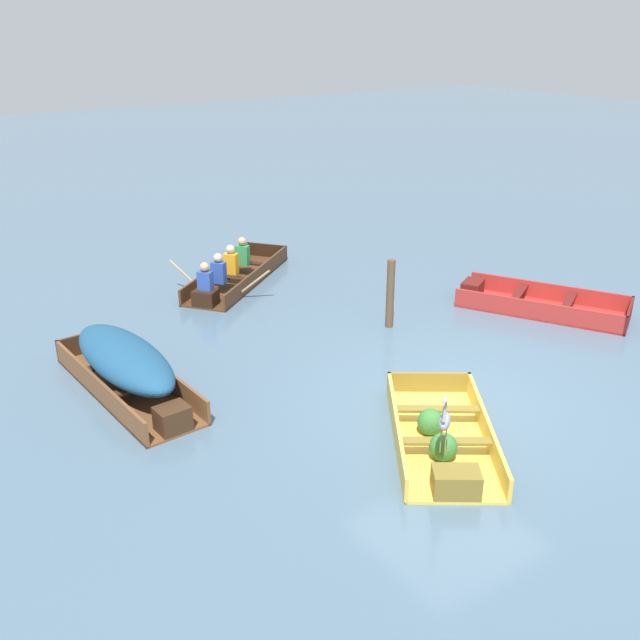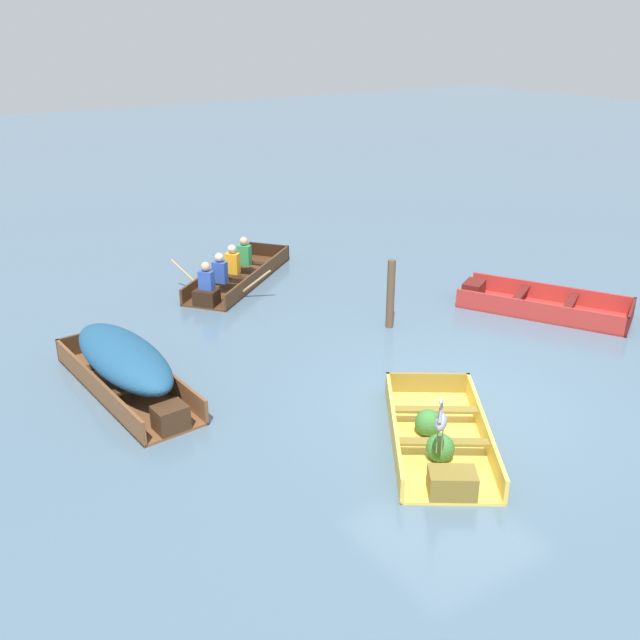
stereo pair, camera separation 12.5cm
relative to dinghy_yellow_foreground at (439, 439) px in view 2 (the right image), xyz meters
name	(u,v)px [view 2 (the right image)]	position (x,y,z in m)	size (l,w,h in m)	color
ground_plane	(455,402)	(1.05, 0.79, -0.14)	(80.00, 80.00, 0.00)	slate
dinghy_yellow_foreground	(439,439)	(0.00, 0.00, 0.00)	(2.59, 2.96, 0.41)	#E5BC47
skiff_red_near_moored	(536,304)	(4.90, 2.62, -0.01)	(2.56, 3.35, 0.38)	#AD2D28
skiff_wooden_brown_mid_moored	(125,363)	(-2.90, 3.82, 0.34)	(1.23, 3.41, 0.85)	brown
rowboat_dark_varnish_with_crew	(234,275)	(0.62, 7.15, 0.09)	(3.35, 2.94, 0.91)	#4C2D19
heron_on_dinghy	(441,421)	(-0.53, -0.55, 0.73)	(0.40, 0.35, 0.84)	olive
mooring_post	(391,294)	(1.99, 3.55, 0.51)	(0.15, 0.15, 1.30)	brown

